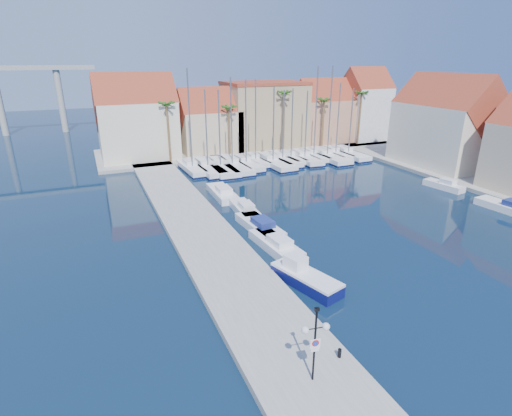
# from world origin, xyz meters

# --- Properties ---
(ground) EXTENTS (260.00, 260.00, 0.00)m
(ground) POSITION_xyz_m (0.00, 0.00, 0.00)
(ground) COLOR black
(ground) RESTS_ON ground
(quay_west) EXTENTS (6.00, 77.00, 0.50)m
(quay_west) POSITION_xyz_m (-9.00, 13.50, 0.25)
(quay_west) COLOR gray
(quay_west) RESTS_ON ground
(shore_north) EXTENTS (54.00, 16.00, 0.50)m
(shore_north) POSITION_xyz_m (10.00, 48.00, 0.25)
(shore_north) COLOR gray
(shore_north) RESTS_ON ground
(shore_east) EXTENTS (12.00, 60.00, 0.50)m
(shore_east) POSITION_xyz_m (32.00, 15.00, 0.25)
(shore_east) COLOR gray
(shore_east) RESTS_ON ground
(lamp_post) EXTENTS (1.46, 0.55, 4.34)m
(lamp_post) POSITION_xyz_m (-8.94, -6.87, 3.35)
(lamp_post) COLOR black
(lamp_post) RESTS_ON quay_west
(bollard) EXTENTS (0.21, 0.21, 0.52)m
(bollard) POSITION_xyz_m (-6.74, -6.02, 0.76)
(bollard) COLOR black
(bollard) RESTS_ON quay_west
(fishing_boat) EXTENTS (3.50, 6.07, 2.02)m
(fishing_boat) POSITION_xyz_m (-4.37, 2.01, 0.67)
(fishing_boat) COLOR #0D114F
(fishing_boat) RESTS_ON ground
(motorboat_west_0) EXTENTS (2.65, 6.69, 1.40)m
(motorboat_west_0) POSITION_xyz_m (-3.73, 8.13, 0.51)
(motorboat_west_0) COLOR white
(motorboat_west_0) RESTS_ON ground
(motorboat_west_1) EXTENTS (2.70, 7.01, 1.40)m
(motorboat_west_1) POSITION_xyz_m (-3.37, 12.53, 0.51)
(motorboat_west_1) COLOR white
(motorboat_west_1) RESTS_ON ground
(motorboat_west_2) EXTENTS (2.22, 5.99, 1.40)m
(motorboat_west_2) POSITION_xyz_m (-3.06, 17.36, 0.51)
(motorboat_west_2) COLOR white
(motorboat_west_2) RESTS_ON ground
(motorboat_west_3) EXTENTS (2.43, 7.02, 1.40)m
(motorboat_west_3) POSITION_xyz_m (-3.48, 23.75, 0.51)
(motorboat_west_3) COLOR white
(motorboat_west_3) RESTS_ON ground
(motorboat_east_0) EXTENTS (2.84, 7.10, 1.40)m
(motorboat_east_0) POSITION_xyz_m (24.01, 6.33, 0.51)
(motorboat_east_0) COLOR white
(motorboat_east_0) RESTS_ON ground
(motorboat_east_1) EXTENTS (2.45, 5.31, 1.40)m
(motorboat_east_1) POSITION_xyz_m (24.01, 15.41, 0.51)
(motorboat_east_1) COLOR white
(motorboat_east_1) RESTS_ON ground
(sailboat_0) EXTENTS (2.78, 9.09, 14.70)m
(sailboat_0) POSITION_xyz_m (-4.03, 36.56, 0.64)
(sailboat_0) COLOR white
(sailboat_0) RESTS_ON ground
(sailboat_1) EXTENTS (3.34, 11.35, 11.87)m
(sailboat_1) POSITION_xyz_m (-1.80, 36.21, 0.56)
(sailboat_1) COLOR white
(sailboat_1) RESTS_ON ground
(sailboat_2) EXTENTS (3.59, 12.09, 11.79)m
(sailboat_2) POSITION_xyz_m (0.05, 35.74, 0.55)
(sailboat_2) COLOR white
(sailboat_2) RESTS_ON ground
(sailboat_3) EXTENTS (3.40, 11.91, 13.48)m
(sailboat_3) POSITION_xyz_m (1.95, 35.90, 0.57)
(sailboat_3) COLOR white
(sailboat_3) RESTS_ON ground
(sailboat_4) EXTENTS (3.01, 9.69, 13.03)m
(sailboat_4) POSITION_xyz_m (4.30, 35.96, 0.60)
(sailboat_4) COLOR white
(sailboat_4) RESTS_ON ground
(sailboat_5) EXTENTS (2.70, 8.27, 12.96)m
(sailboat_5) POSITION_xyz_m (6.38, 37.07, 0.63)
(sailboat_5) COLOR white
(sailboat_5) RESTS_ON ground
(sailboat_6) EXTENTS (3.70, 11.75, 11.96)m
(sailboat_6) POSITION_xyz_m (8.63, 35.59, 0.56)
(sailboat_6) COLOR white
(sailboat_6) RESTS_ON ground
(sailboat_7) EXTENTS (2.99, 10.33, 11.44)m
(sailboat_7) POSITION_xyz_m (10.76, 36.32, 0.57)
(sailboat_7) COLOR white
(sailboat_7) RESTS_ON ground
(sailboat_8) EXTENTS (2.74, 8.52, 11.59)m
(sailboat_8) POSITION_xyz_m (12.37, 36.44, 0.60)
(sailboat_8) COLOR white
(sailboat_8) RESTS_ON ground
(sailboat_9) EXTENTS (3.32, 10.34, 11.21)m
(sailboat_9) POSITION_xyz_m (14.65, 35.89, 0.57)
(sailboat_9) COLOR white
(sailboat_9) RESTS_ON ground
(sailboat_10) EXTENTS (2.45, 8.99, 14.80)m
(sailboat_10) POSITION_xyz_m (16.71, 36.49, 0.64)
(sailboat_10) COLOR white
(sailboat_10) RESTS_ON ground
(sailboat_11) EXTENTS (3.24, 11.80, 14.86)m
(sailboat_11) POSITION_xyz_m (18.61, 35.50, 0.59)
(sailboat_11) COLOR white
(sailboat_11) RESTS_ON ground
(sailboat_12) EXTENTS (2.43, 9.16, 12.23)m
(sailboat_12) POSITION_xyz_m (20.97, 36.38, 0.59)
(sailboat_12) COLOR white
(sailboat_12) RESTS_ON ground
(sailboat_13) EXTENTS (2.86, 10.47, 11.39)m
(sailboat_13) POSITION_xyz_m (22.93, 35.58, 0.57)
(sailboat_13) COLOR white
(sailboat_13) RESTS_ON ground
(building_0) EXTENTS (12.30, 9.00, 13.50)m
(building_0) POSITION_xyz_m (-10.00, 47.00, 6.52)
(building_0) COLOR beige
(building_0) RESTS_ON shore_north
(building_1) EXTENTS (10.30, 8.00, 11.00)m
(building_1) POSITION_xyz_m (2.00, 47.00, 5.30)
(building_1) COLOR #CFB592
(building_1) RESTS_ON shore_north
(building_2) EXTENTS (14.20, 10.20, 11.50)m
(building_2) POSITION_xyz_m (13.00, 48.00, 6.26)
(building_2) COLOR tan
(building_2) RESTS_ON shore_north
(building_3) EXTENTS (10.30, 8.00, 12.00)m
(building_3) POSITION_xyz_m (25.00, 47.00, 5.86)
(building_3) COLOR tan
(building_3) RESTS_ON shore_north
(building_4) EXTENTS (8.30, 8.00, 14.00)m
(building_4) POSITION_xyz_m (34.00, 46.00, 6.97)
(building_4) COLOR silver
(building_4) RESTS_ON shore_north
(building_6) EXTENTS (9.00, 14.30, 13.50)m
(building_6) POSITION_xyz_m (32.00, 24.00, 6.52)
(building_6) COLOR beige
(building_6) RESTS_ON shore_east
(palm_0) EXTENTS (2.60, 2.60, 10.15)m
(palm_0) POSITION_xyz_m (-6.00, 42.00, 9.08)
(palm_0) COLOR brown
(palm_0) RESTS_ON shore_north
(palm_1) EXTENTS (2.60, 2.60, 9.15)m
(palm_1) POSITION_xyz_m (4.00, 42.00, 8.14)
(palm_1) COLOR brown
(palm_1) RESTS_ON shore_north
(palm_2) EXTENTS (2.60, 2.60, 11.15)m
(palm_2) POSITION_xyz_m (14.00, 42.00, 10.02)
(palm_2) COLOR brown
(palm_2) RESTS_ON shore_north
(palm_3) EXTENTS (2.60, 2.60, 9.65)m
(palm_3) POSITION_xyz_m (22.00, 42.00, 8.61)
(palm_3) COLOR brown
(palm_3) RESTS_ON shore_north
(palm_4) EXTENTS (2.60, 2.60, 10.65)m
(palm_4) POSITION_xyz_m (30.00, 42.00, 9.55)
(palm_4) COLOR brown
(palm_4) RESTS_ON shore_north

